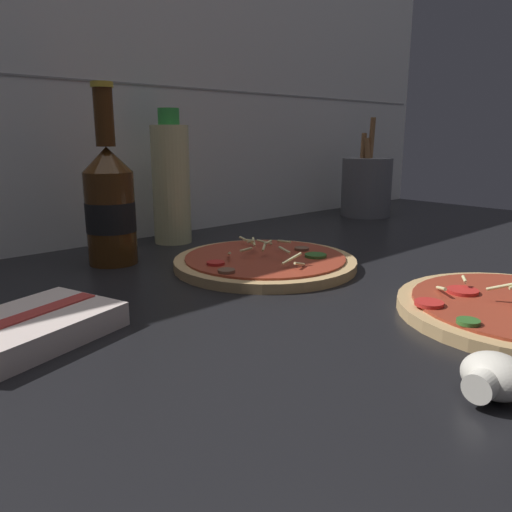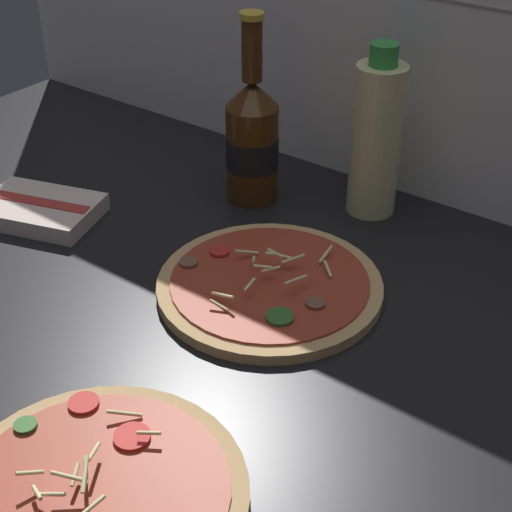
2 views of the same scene
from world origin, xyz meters
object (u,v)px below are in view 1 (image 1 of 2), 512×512
beer_bottle (110,203)px  pizza_far (265,262)px  mushroom_right (493,377)px  dish_towel (29,328)px  oil_bottle (171,183)px  utensil_crock (366,186)px

beer_bottle → pizza_far: bearing=-48.3°
mushroom_right → dish_towel: (-21.21, 33.78, -0.50)cm
oil_bottle → utensil_crock: size_ratio=1.02×
oil_bottle → dish_towel: bearing=-140.6°
mushroom_right → utensil_crock: (64.26, 57.05, 5.28)cm
pizza_far → dish_towel: pizza_far is taller
utensil_crock → dish_towel: utensil_crock is taller
pizza_far → oil_bottle: (-0.11, 23.92, 9.88)cm
beer_bottle → mushroom_right: size_ratio=5.06×
mushroom_right → dish_towel: mushroom_right is taller
oil_bottle → mushroom_right: bearing=-102.2°
pizza_far → beer_bottle: beer_bottle is taller
utensil_crock → oil_bottle: bearing=174.1°
oil_bottle → dish_towel: oil_bottle is taller
pizza_far → oil_bottle: size_ratio=1.14×
pizza_far → dish_towel: 35.07cm
beer_bottle → oil_bottle: bearing=24.4°
utensil_crock → dish_towel: size_ratio=1.28×
beer_bottle → oil_bottle: 16.65cm
mushroom_right → oil_bottle: bearing=77.8°
oil_bottle → utensil_crock: 51.21cm
pizza_far → mushroom_right: bearing=-109.5°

